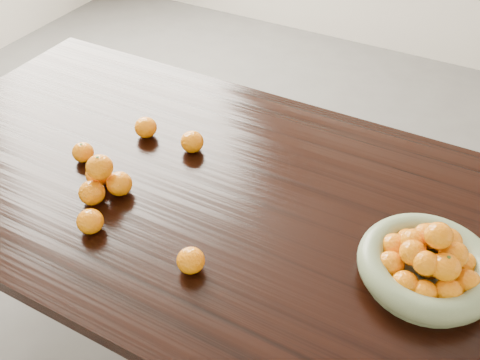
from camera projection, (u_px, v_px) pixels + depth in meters
The scene contains 9 objects.
ground at pixel (232, 349), 1.90m from camera, with size 5.00×5.00×0.00m, color #504E4B.
dining_table at pixel (230, 218), 1.47m from camera, with size 2.00×1.00×0.75m.
fruit_bowl at pixel (428, 264), 1.17m from camera, with size 0.31×0.31×0.16m.
orange_pyramid at pixel (102, 179), 1.38m from camera, with size 0.14×0.13×0.12m.
loose_orange_0 at pixel (83, 152), 1.50m from camera, with size 0.06×0.06×0.06m, color orange.
loose_orange_1 at pixel (90, 221), 1.29m from camera, with size 0.07×0.07×0.06m, color orange.
loose_orange_2 at pixel (191, 261), 1.20m from camera, with size 0.06×0.06×0.06m, color orange.
loose_orange_3 at pixel (146, 127), 1.58m from camera, with size 0.07×0.07×0.06m, color orange.
loose_orange_4 at pixel (192, 142), 1.53m from camera, with size 0.07×0.07×0.06m, color orange.
Camera 1 is at (0.52, -0.90, 1.70)m, focal length 40.00 mm.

